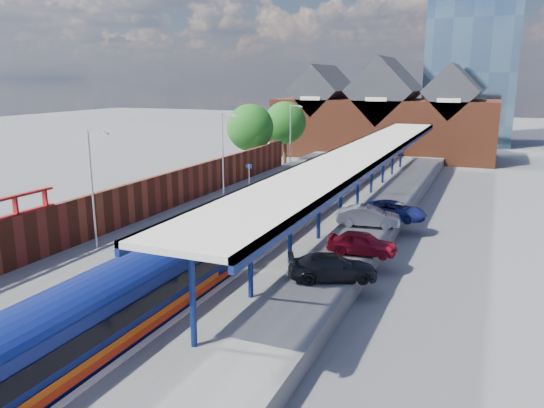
{
  "coord_description": "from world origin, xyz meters",
  "views": [
    {
      "loc": [
        14.75,
        -17.57,
        10.78
      ],
      "look_at": [
        1.31,
        14.25,
        2.6
      ],
      "focal_mm": 35.0,
      "sensor_mm": 36.0,
      "label": 1
    }
  ],
  "objects": [
    {
      "name": "parked_car_dark",
      "position": [
        7.82,
        6.57,
        1.64
      ],
      "size": [
        4.79,
        3.45,
        1.29
      ],
      "primitive_type": "imported",
      "rotation": [
        0.0,
        0.0,
        1.99
      ],
      "color": "black",
      "rests_on": "right_platform"
    },
    {
      "name": "lamp_post_b",
      "position": [
        -6.36,
        6.0,
        4.99
      ],
      "size": [
        1.48,
        0.18,
        7.0
      ],
      "color": "#A5A8AA",
      "rests_on": "left_platform"
    },
    {
      "name": "ballast_bed",
      "position": [
        0.0,
        20.0,
        0.03
      ],
      "size": [
        6.0,
        76.0,
        0.06
      ],
      "primitive_type": "cube",
      "color": "#473D33",
      "rests_on": "ground"
    },
    {
      "name": "tree_far",
      "position": [
        -9.35,
        43.91,
        5.35
      ],
      "size": [
        5.2,
        5.2,
        8.1
      ],
      "color": "#382314",
      "rests_on": "ground"
    },
    {
      "name": "lamp_post_c",
      "position": [
        -6.36,
        22.0,
        4.99
      ],
      "size": [
        1.48,
        0.18,
        7.0
      ],
      "color": "#A5A8AA",
      "rests_on": "left_platform"
    },
    {
      "name": "station_building",
      "position": [
        0.0,
        58.0,
        5.45
      ],
      "size": [
        30.0,
        12.12,
        13.78
      ],
      "color": "maroon",
      "rests_on": "ground"
    },
    {
      "name": "train",
      "position": [
        1.49,
        22.46,
        2.12
      ],
      "size": [
        2.87,
        65.91,
        3.45
      ],
      "color": "#0B1551",
      "rests_on": "ground"
    },
    {
      "name": "canopy",
      "position": [
        5.48,
        21.95,
        5.25
      ],
      "size": [
        4.5,
        52.0,
        4.48
      ],
      "color": "#0E1C52",
      "rests_on": "right_platform"
    },
    {
      "name": "left_platform",
      "position": [
        -5.5,
        20.0,
        0.5
      ],
      "size": [
        5.0,
        76.0,
        1.0
      ],
      "primitive_type": "cube",
      "color": "#565659",
      "rests_on": "ground"
    },
    {
      "name": "yellow_line",
      "position": [
        -3.75,
        20.0,
        1.01
      ],
      "size": [
        0.14,
        76.0,
        0.01
      ],
      "primitive_type": "cube",
      "color": "yellow",
      "rests_on": "left_platform"
    },
    {
      "name": "coping_left",
      "position": [
        -3.15,
        20.0,
        1.02
      ],
      "size": [
        0.3,
        76.0,
        0.05
      ],
      "primitive_type": "cube",
      "color": "silver",
      "rests_on": "left_platform"
    },
    {
      "name": "rails",
      "position": [
        0.0,
        20.0,
        0.12
      ],
      "size": [
        4.51,
        76.0,
        0.14
      ],
      "color": "slate",
      "rests_on": "ground"
    },
    {
      "name": "coping_right",
      "position": [
        3.15,
        20.0,
        1.02
      ],
      "size": [
        0.3,
        76.0,
        0.05
      ],
      "primitive_type": "cube",
      "color": "silver",
      "rests_on": "right_platform"
    },
    {
      "name": "parked_car_blue",
      "position": [
        8.5,
        19.62,
        1.64
      ],
      "size": [
        4.88,
        2.83,
        1.28
      ],
      "primitive_type": "imported",
      "rotation": [
        0.0,
        0.0,
        1.41
      ],
      "color": "navy",
      "rests_on": "right_platform"
    },
    {
      "name": "glass_tower",
      "position": [
        10.0,
        80.0,
        20.2
      ],
      "size": [
        14.2,
        14.2,
        40.3
      ],
      "color": "#47607A",
      "rests_on": "ground"
    },
    {
      "name": "parked_car_silver",
      "position": [
        7.27,
        17.0,
        1.7
      ],
      "size": [
        4.4,
        2.03,
        1.4
      ],
      "primitive_type": "imported",
      "rotation": [
        0.0,
        0.0,
        1.7
      ],
      "color": "#BCBDC1",
      "rests_on": "right_platform"
    },
    {
      "name": "ground",
      "position": [
        0.0,
        30.0,
        0.0
      ],
      "size": [
        240.0,
        240.0,
        0.0
      ],
      "primitive_type": "plane",
      "color": "#5B5B5E",
      "rests_on": "ground"
    },
    {
      "name": "lamp_post_d",
      "position": [
        -6.36,
        38.0,
        4.99
      ],
      "size": [
        1.48,
        0.18,
        7.0
      ],
      "color": "#A5A8AA",
      "rests_on": "left_platform"
    },
    {
      "name": "platform_sign",
      "position": [
        -5.0,
        24.0,
        2.69
      ],
      "size": [
        0.55,
        0.08,
        2.5
      ],
      "color": "#A5A8AA",
      "rests_on": "left_platform"
    },
    {
      "name": "brick_wall",
      "position": [
        -8.1,
        13.54,
        2.45
      ],
      "size": [
        0.35,
        50.0,
        3.86
      ],
      "color": "maroon",
      "rests_on": "left_platform"
    },
    {
      "name": "tree_near",
      "position": [
        -10.35,
        35.91,
        5.35
      ],
      "size": [
        5.2,
        5.2,
        8.1
      ],
      "color": "#382314",
      "rests_on": "ground"
    },
    {
      "name": "right_platform",
      "position": [
        6.0,
        20.0,
        0.5
      ],
      "size": [
        6.0,
        76.0,
        1.0
      ],
      "primitive_type": "cube",
      "color": "#565659",
      "rests_on": "ground"
    },
    {
      "name": "parked_car_red",
      "position": [
        8.27,
        11.01,
        1.67
      ],
      "size": [
        4.03,
        1.8,
        1.34
      ],
      "primitive_type": "imported",
      "rotation": [
        0.0,
        0.0,
        1.63
      ],
      "color": "maroon",
      "rests_on": "right_platform"
    }
  ]
}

